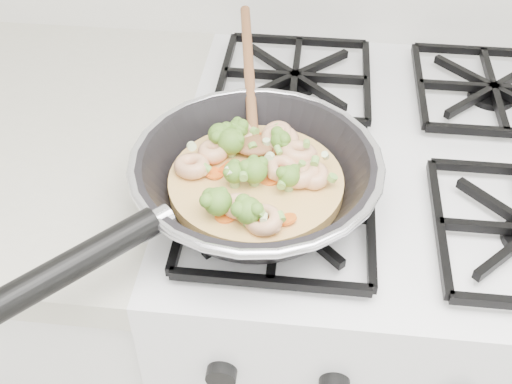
# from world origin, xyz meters

# --- Properties ---
(stove) EXTENTS (0.60, 0.60, 0.92)m
(stove) POSITION_xyz_m (0.00, 1.70, 0.46)
(stove) COLOR white
(stove) RESTS_ON ground
(skillet) EXTENTS (0.38, 0.56, 0.10)m
(skillet) POSITION_xyz_m (-0.18, 1.57, 0.96)
(skillet) COLOR black
(skillet) RESTS_ON stove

